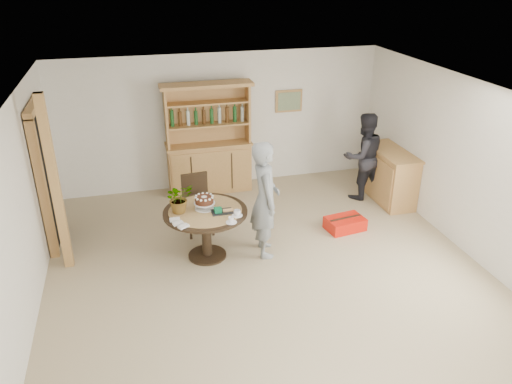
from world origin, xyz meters
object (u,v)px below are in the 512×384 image
Objects in this scene: teen_boy at (265,199)px; red_suitcase at (345,224)px; sideboard at (389,175)px; adult_person at (363,156)px; dining_table at (206,220)px; hutch at (209,156)px; dining_chair at (197,200)px.

red_suitcase is (1.44, 0.34, -0.77)m from teen_boy.
sideboard is 0.72× the size of teen_boy.
sideboard is 0.79× the size of adult_person.
teen_boy reaches higher than adult_person.
dining_table is 3.33m from adult_person.
adult_person is (2.21, 1.40, -0.08)m from teen_boy.
adult_person is at bearing -21.07° from hutch.
sideboard is 0.58m from adult_person.
sideboard reaches higher than red_suitcase.
red_suitcase is (2.30, -0.59, -0.43)m from dining_chair.
dining_table is at bearing 177.45° from red_suitcase.
adult_person is (2.61, -1.01, 0.10)m from hutch.
teen_boy reaches higher than red_suitcase.
dining_table is 2.36m from red_suitcase.
red_suitcase is at bearing -19.82° from dining_chair.
sideboard is at bearing -60.64° from teen_boy.
dining_table is 1.84× the size of red_suitcase.
dining_table reaches higher than red_suitcase.
teen_boy is at bearing -175.33° from red_suitcase.
adult_person reaches higher than red_suitcase.
hutch is 2.16× the size of dining_chair.
hutch is 1.70× the size of dining_table.
dining_table is at bearing 16.27° from adult_person.
teen_boy reaches higher than dining_table.
dining_chair is 0.54× the size of teen_boy.
dining_chair is at bearing 157.12° from red_suitcase.
adult_person reaches higher than dining_table.
sideboard is 1.33× the size of dining_chair.
red_suitcase is at bearing 47.47° from adult_person.
sideboard is 1.93× the size of red_suitcase.
hutch is at bearing 123.28° from red_suitcase.
adult_person is at bearing 151.21° from sideboard.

